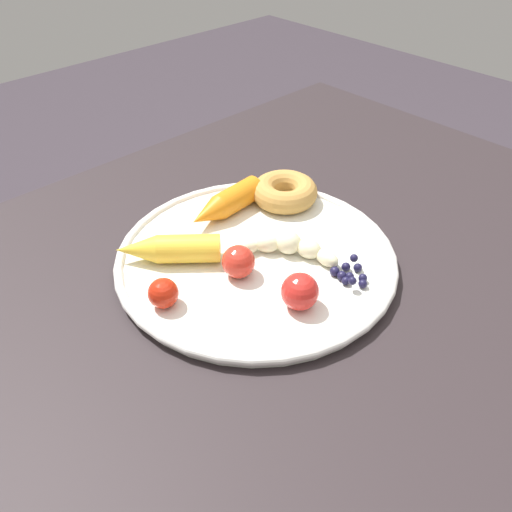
{
  "coord_description": "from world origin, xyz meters",
  "views": [
    {
      "loc": [
        0.31,
        0.34,
        1.17
      ],
      "look_at": [
        -0.05,
        -0.04,
        0.75
      ],
      "focal_mm": 37.4,
      "sensor_mm": 36.0,
      "label": 1
    }
  ],
  "objects_px": {
    "carrot_yellow": "(168,249)",
    "tomato_mid": "(238,262)",
    "banana": "(288,247)",
    "blueberry_pile": "(348,273)",
    "tomato_far": "(163,293)",
    "plate": "(256,258)",
    "tomato_near": "(300,291)",
    "dining_table": "(249,348)",
    "carrot_orange": "(225,204)",
    "donut": "(285,192)"
  },
  "relations": [
    {
      "from": "donut",
      "to": "tomato_near",
      "type": "relative_size",
      "value": 2.21
    },
    {
      "from": "plate",
      "to": "carrot_yellow",
      "type": "relative_size",
      "value": 2.96
    },
    {
      "from": "carrot_orange",
      "to": "blueberry_pile",
      "type": "bearing_deg",
      "value": 95.13
    },
    {
      "from": "tomato_far",
      "to": "plate",
      "type": "bearing_deg",
      "value": 177.22
    },
    {
      "from": "carrot_orange",
      "to": "tomato_far",
      "type": "xyz_separation_m",
      "value": [
        0.17,
        0.09,
        -0.0
      ]
    },
    {
      "from": "plate",
      "to": "tomato_near",
      "type": "relative_size",
      "value": 8.31
    },
    {
      "from": "carrot_orange",
      "to": "tomato_near",
      "type": "relative_size",
      "value": 2.91
    },
    {
      "from": "dining_table",
      "to": "carrot_yellow",
      "type": "relative_size",
      "value": 9.9
    },
    {
      "from": "carrot_orange",
      "to": "carrot_yellow",
      "type": "height_order",
      "value": "same"
    },
    {
      "from": "dining_table",
      "to": "donut",
      "type": "distance_m",
      "value": 0.23
    },
    {
      "from": "dining_table",
      "to": "blueberry_pile",
      "type": "relative_size",
      "value": 20.6
    },
    {
      "from": "tomato_mid",
      "to": "plate",
      "type": "bearing_deg",
      "value": -163.35
    },
    {
      "from": "carrot_yellow",
      "to": "tomato_far",
      "type": "relative_size",
      "value": 3.45
    },
    {
      "from": "plate",
      "to": "carrot_orange",
      "type": "relative_size",
      "value": 2.86
    },
    {
      "from": "plate",
      "to": "tomato_mid",
      "type": "relative_size",
      "value": 8.83
    },
    {
      "from": "blueberry_pile",
      "to": "donut",
      "type": "bearing_deg",
      "value": -111.13
    },
    {
      "from": "carrot_yellow",
      "to": "tomato_mid",
      "type": "distance_m",
      "value": 0.09
    },
    {
      "from": "blueberry_pile",
      "to": "tomato_far",
      "type": "relative_size",
      "value": 1.66
    },
    {
      "from": "banana",
      "to": "plate",
      "type": "bearing_deg",
      "value": -38.44
    },
    {
      "from": "tomato_far",
      "to": "donut",
      "type": "bearing_deg",
      "value": -167.08
    },
    {
      "from": "dining_table",
      "to": "tomato_near",
      "type": "bearing_deg",
      "value": 112.85
    },
    {
      "from": "donut",
      "to": "tomato_mid",
      "type": "height_order",
      "value": "tomato_mid"
    },
    {
      "from": "plate",
      "to": "blueberry_pile",
      "type": "distance_m",
      "value": 0.12
    },
    {
      "from": "blueberry_pile",
      "to": "tomato_near",
      "type": "xyz_separation_m",
      "value": [
        0.08,
        -0.01,
        0.01
      ]
    },
    {
      "from": "banana",
      "to": "tomato_near",
      "type": "height_order",
      "value": "tomato_near"
    },
    {
      "from": "blueberry_pile",
      "to": "tomato_far",
      "type": "height_order",
      "value": "tomato_far"
    },
    {
      "from": "donut",
      "to": "plate",
      "type": "bearing_deg",
      "value": 28.81
    },
    {
      "from": "banana",
      "to": "tomato_mid",
      "type": "relative_size",
      "value": 2.91
    },
    {
      "from": "blueberry_pile",
      "to": "tomato_mid",
      "type": "xyz_separation_m",
      "value": [
        0.09,
        -0.09,
        0.01
      ]
    },
    {
      "from": "banana",
      "to": "tomato_near",
      "type": "xyz_separation_m",
      "value": [
        0.06,
        0.07,
        0.01
      ]
    },
    {
      "from": "carrot_orange",
      "to": "tomato_near",
      "type": "xyz_separation_m",
      "value": [
        0.06,
        0.2,
        0.0
      ]
    },
    {
      "from": "carrot_orange",
      "to": "tomato_mid",
      "type": "relative_size",
      "value": 3.09
    },
    {
      "from": "carrot_yellow",
      "to": "plate",
      "type": "bearing_deg",
      "value": 141.23
    },
    {
      "from": "banana",
      "to": "blueberry_pile",
      "type": "height_order",
      "value": "banana"
    },
    {
      "from": "banana",
      "to": "tomato_mid",
      "type": "xyz_separation_m",
      "value": [
        0.07,
        -0.01,
        0.01
      ]
    },
    {
      "from": "dining_table",
      "to": "carrot_orange",
      "type": "distance_m",
      "value": 0.2
    },
    {
      "from": "carrot_orange",
      "to": "donut",
      "type": "xyz_separation_m",
      "value": [
        -0.08,
        0.03,
        -0.0
      ]
    },
    {
      "from": "donut",
      "to": "tomato_mid",
      "type": "xyz_separation_m",
      "value": [
        0.16,
        0.08,
        0.0
      ]
    },
    {
      "from": "plate",
      "to": "carrot_yellow",
      "type": "xyz_separation_m",
      "value": [
        0.09,
        -0.07,
        0.02
      ]
    },
    {
      "from": "plate",
      "to": "tomato_mid",
      "type": "xyz_separation_m",
      "value": [
        0.04,
        0.01,
        0.02
      ]
    },
    {
      "from": "banana",
      "to": "tomato_mid",
      "type": "height_order",
      "value": "tomato_mid"
    },
    {
      "from": "dining_table",
      "to": "carrot_orange",
      "type": "xyz_separation_m",
      "value": [
        -0.09,
        -0.14,
        0.12
      ]
    },
    {
      "from": "tomato_far",
      "to": "carrot_orange",
      "type": "bearing_deg",
      "value": -151.91
    },
    {
      "from": "plate",
      "to": "dining_table",
      "type": "bearing_deg",
      "value": 38.54
    },
    {
      "from": "carrot_orange",
      "to": "donut",
      "type": "bearing_deg",
      "value": 159.03
    },
    {
      "from": "dining_table",
      "to": "donut",
      "type": "relative_size",
      "value": 12.57
    },
    {
      "from": "dining_table",
      "to": "blueberry_pile",
      "type": "distance_m",
      "value": 0.16
    },
    {
      "from": "plate",
      "to": "tomato_mid",
      "type": "height_order",
      "value": "tomato_mid"
    },
    {
      "from": "carrot_orange",
      "to": "tomato_near",
      "type": "height_order",
      "value": "tomato_near"
    },
    {
      "from": "carrot_yellow",
      "to": "tomato_mid",
      "type": "relative_size",
      "value": 2.98
    }
  ]
}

